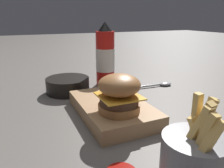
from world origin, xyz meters
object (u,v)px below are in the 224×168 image
at_px(ketchup_bottle, 105,57).
at_px(side_bowl, 68,85).
at_px(burger, 119,93).
at_px(spoon, 160,84).
at_px(serving_board, 112,109).
at_px(fries_basket, 193,164).

distance_m(ketchup_bottle, side_bowl, 0.18).
bearing_deg(burger, spoon, 127.91).
relative_size(serving_board, fries_basket, 1.74).
xyz_separation_m(burger, ketchup_bottle, (-0.32, 0.10, 0.02)).
relative_size(burger, side_bowl, 0.67).
relative_size(ketchup_bottle, fries_basket, 1.53).
xyz_separation_m(ketchup_bottle, side_bowl, (0.03, -0.15, -0.08)).
distance_m(serving_board, burger, 0.09).
distance_m(serving_board, fries_basket, 0.30).
xyz_separation_m(serving_board, side_bowl, (-0.23, -0.06, 0.01)).
bearing_deg(fries_basket, side_bowl, -173.65).
xyz_separation_m(side_bowl, spoon, (0.08, 0.34, -0.02)).
bearing_deg(serving_board, ketchup_bottle, 161.20).
xyz_separation_m(serving_board, spoon, (-0.16, 0.27, -0.01)).
bearing_deg(serving_board, spoon, 120.27).
bearing_deg(burger, serving_board, 172.18).
height_order(burger, ketchup_bottle, ketchup_bottle).
xyz_separation_m(serving_board, ketchup_bottle, (-0.26, 0.09, 0.09)).
distance_m(serving_board, spoon, 0.31).
bearing_deg(ketchup_bottle, fries_basket, -9.66).
distance_m(burger, fries_basket, 0.24).
height_order(ketchup_bottle, spoon, ketchup_bottle).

